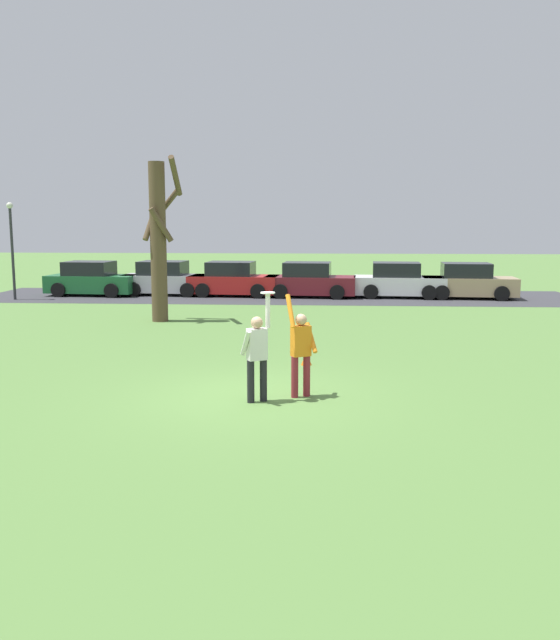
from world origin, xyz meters
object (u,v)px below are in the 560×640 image
parked_car_white (398,281)px  person_defender (301,348)px  field_cone_orange (306,358)px  frisbee_disc (268,293)px  parked_car_maroon (310,281)px  person_catcher (257,351)px  bare_tree_tall (159,238)px  parked_car_silver (165,279)px  lamppost_by_lot (12,241)px  parked_car_tan (468,282)px  parked_car_red (233,280)px  parked_car_green (92,280)px

parked_car_white → person_defender: bearing=-98.2°
field_cone_orange → parked_car_white: bearing=75.6°
frisbee_disc → parked_car_maroon: bearing=88.7°
parked_car_white → field_cone_orange: parked_car_white is taller
frisbee_disc → parked_car_white: bearing=76.1°
person_catcher → bare_tree_tall: bare_tree_tall is taller
parked_car_silver → parked_car_maroon: size_ratio=1.00×
frisbee_disc → field_cone_orange: frisbee_disc is taller
bare_tree_tall → lamppost_by_lot: bearing=143.6°
frisbee_disc → parked_car_tan: frisbee_disc is taller
frisbee_disc → parked_car_red: bearing=99.8°
parked_car_green → lamppost_by_lot: size_ratio=0.99×
person_defender → person_catcher: bearing=0.0°
parked_car_silver → parked_car_white: bearing=2.1°
parked_car_green → person_defender: bearing=-55.5°
parked_car_tan → parked_car_maroon: bearing=-176.7°
parked_car_red → parked_car_tan: size_ratio=1.00×
lamppost_by_lot → parked_car_white: bearing=6.8°
parked_car_green → parked_car_white: (14.23, 0.08, 0.00)m
parked_car_silver → parked_car_red: bearing=-0.3°
parked_car_green → person_catcher: bearing=-58.1°
parked_car_silver → bare_tree_tall: 8.75m
person_defender → parked_car_white: person_defender is taller
parked_car_tan → field_cone_orange: (-6.90, -14.62, -0.57)m
parked_car_maroon → parked_car_white: 4.04m
parked_car_maroon → frisbee_disc: bearing=-87.3°
parked_car_green → parked_car_tan: 17.32m
bare_tree_tall → field_cone_orange: (5.24, -6.87, -2.70)m
frisbee_disc → parked_car_maroon: (0.42, 17.97, -1.37)m
parked_car_red → lamppost_by_lot: (-9.46, -2.14, 1.86)m
person_catcher → bare_tree_tall: bearing=85.8°
person_catcher → parked_car_red: 18.52m
parked_car_green → parked_car_white: size_ratio=1.00×
parked_car_maroon → parked_car_tan: (7.14, -0.09, 0.00)m
frisbee_disc → parked_car_red: (-3.13, 18.18, -1.37)m
person_defender → parked_car_green: (-10.39, 17.67, -0.25)m
parked_car_red → field_cone_orange: bearing=-71.7°
parked_car_red → parked_car_tan: same height
person_defender → field_cone_orange: bearing=-118.1°
parked_car_tan → bare_tree_tall: bearing=-143.4°
parked_car_green → field_cone_orange: size_ratio=13.17×
frisbee_disc → parked_car_white: (4.46, 18.07, -1.37)m
frisbee_disc → parked_car_silver: bearing=109.1°
lamppost_by_lot → field_cone_orange: 18.56m
parked_car_silver → parked_car_tan: (13.94, -0.54, 0.00)m
person_catcher → parked_car_red: bearing=71.8°
parked_car_tan → bare_tree_tall: 14.55m
parked_car_tan → parked_car_silver: bearing=-178.2°
person_catcher → parked_car_tan: bearing=39.3°
parked_car_silver → lamppost_by_lot: size_ratio=0.99×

